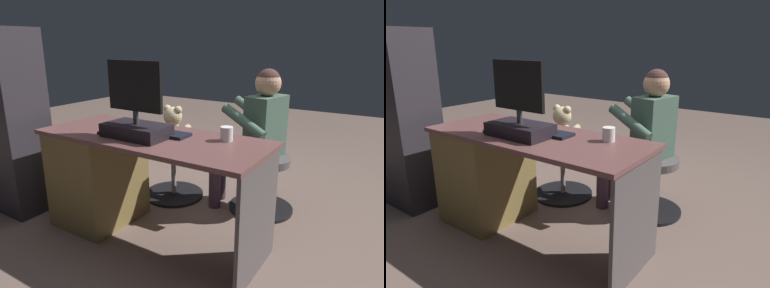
% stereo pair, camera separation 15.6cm
% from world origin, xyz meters
% --- Properties ---
extents(ground_plane, '(10.00, 10.00, 0.00)m').
position_xyz_m(ground_plane, '(0.00, 0.00, 0.00)').
color(ground_plane, '#735D52').
extents(desk, '(1.57, 0.63, 0.75)m').
position_xyz_m(desk, '(0.41, 0.37, 0.40)').
color(desk, brown).
rests_on(desk, ground_plane).
extents(monitor, '(0.42, 0.24, 0.48)m').
position_xyz_m(monitor, '(0.05, 0.44, 0.87)').
color(monitor, black).
rests_on(monitor, desk).
extents(keyboard, '(0.42, 0.14, 0.02)m').
position_xyz_m(keyboard, '(-0.03, 0.30, 0.76)').
color(keyboard, black).
rests_on(keyboard, desk).
extents(computer_mouse, '(0.06, 0.10, 0.04)m').
position_xyz_m(computer_mouse, '(0.30, 0.28, 0.77)').
color(computer_mouse, black).
rests_on(computer_mouse, desk).
extents(cup, '(0.08, 0.08, 0.09)m').
position_xyz_m(cup, '(-0.47, 0.22, 0.79)').
color(cup, white).
rests_on(cup, desk).
extents(tv_remote, '(0.05, 0.15, 0.02)m').
position_xyz_m(tv_remote, '(0.29, 0.46, 0.76)').
color(tv_remote, black).
rests_on(tv_remote, desk).
extents(office_chair_teddy, '(0.53, 0.53, 0.47)m').
position_xyz_m(office_chair_teddy, '(0.28, -0.28, 0.27)').
color(office_chair_teddy, black).
rests_on(office_chair_teddy, ground_plane).
extents(teddy_bear, '(0.25, 0.25, 0.36)m').
position_xyz_m(teddy_bear, '(0.28, -0.29, 0.63)').
color(teddy_bear, '#CAB689').
rests_on(teddy_bear, office_chair_teddy).
extents(visitor_chair, '(0.52, 0.52, 0.47)m').
position_xyz_m(visitor_chair, '(-0.48, -0.44, 0.27)').
color(visitor_chair, black).
rests_on(visitor_chair, ground_plane).
extents(person, '(0.56, 0.54, 1.15)m').
position_xyz_m(person, '(-0.40, -0.42, 0.68)').
color(person, '#466353').
rests_on(person, ground_plane).
extents(equipment_rack, '(0.44, 0.36, 1.44)m').
position_xyz_m(equipment_rack, '(1.20, 0.58, 0.72)').
color(equipment_rack, '#2B272D').
rests_on(equipment_rack, ground_plane).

